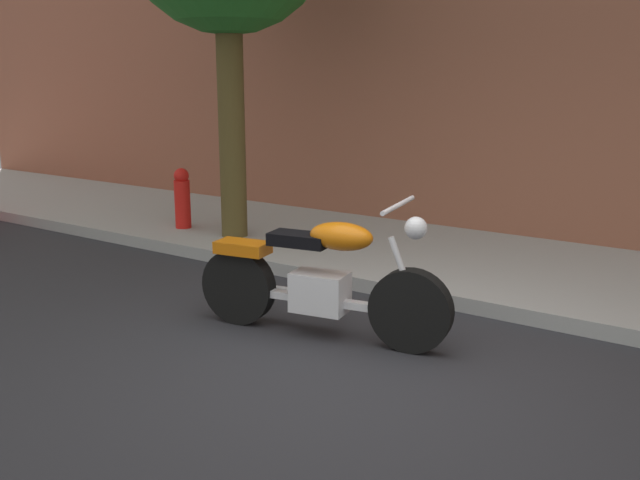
# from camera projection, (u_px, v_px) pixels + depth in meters

# --- Properties ---
(ground_plane) EXTENTS (60.00, 60.00, 0.00)m
(ground_plane) POSITION_uv_depth(u_px,v_px,m) (353.00, 372.00, 5.01)
(ground_plane) COLOR #28282D
(sidewalk) EXTENTS (22.33, 2.67, 0.14)m
(sidewalk) POSITION_uv_depth(u_px,v_px,m) (500.00, 269.00, 7.38)
(sidewalk) COLOR #979797
(sidewalk) RESTS_ON ground
(motorcycle) EXTENTS (2.15, 0.73, 1.14)m
(motorcycle) POSITION_uv_depth(u_px,v_px,m) (320.00, 281.00, 5.60)
(motorcycle) COLOR black
(motorcycle) RESTS_ON ground
(fire_hydrant) EXTENTS (0.20, 0.20, 0.91)m
(fire_hydrant) POSITION_uv_depth(u_px,v_px,m) (183.00, 203.00, 8.94)
(fire_hydrant) COLOR red
(fire_hydrant) RESTS_ON ground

